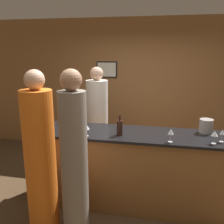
# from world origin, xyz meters

# --- Properties ---
(ground_plane) EXTENTS (14.00, 14.00, 0.00)m
(ground_plane) POSITION_xyz_m (0.00, 0.00, 0.00)
(ground_plane) COLOR #4C3823
(back_wall) EXTENTS (8.00, 0.08, 2.80)m
(back_wall) POSITION_xyz_m (-0.00, 2.06, 1.40)
(back_wall) COLOR olive
(back_wall) RESTS_ON ground_plane
(bar_counter) EXTENTS (2.81, 0.71, 1.07)m
(bar_counter) POSITION_xyz_m (0.00, 0.00, 0.53)
(bar_counter) COLOR brown
(bar_counter) RESTS_ON ground_plane
(bartender) EXTENTS (0.36, 0.36, 1.89)m
(bartender) POSITION_xyz_m (-0.67, 0.80, 0.88)
(bartender) COLOR silver
(bartender) RESTS_ON ground_plane
(guest_0) EXTENTS (0.36, 0.36, 1.95)m
(guest_0) POSITION_xyz_m (-0.94, -0.75, 0.91)
(guest_0) COLOR orange
(guest_0) RESTS_ON ground_plane
(guest_1) EXTENTS (0.30, 0.30, 1.97)m
(guest_1) POSITION_xyz_m (-0.51, -0.78, 0.94)
(guest_1) COLOR gray
(guest_1) RESTS_ON ground_plane
(wine_bottle_0) EXTENTS (0.08, 0.08, 0.27)m
(wine_bottle_0) POSITION_xyz_m (-0.12, -0.12, 1.17)
(wine_bottle_0) COLOR black
(wine_bottle_0) RESTS_ON bar_counter
(ice_bucket) EXTENTS (0.18, 0.18, 0.19)m
(ice_bucket) POSITION_xyz_m (1.00, 0.21, 1.16)
(ice_bucket) COLOR #9E9993
(ice_bucket) RESTS_ON bar_counter
(wine_glass_0) EXTENTS (0.07, 0.07, 0.17)m
(wine_glass_0) POSITION_xyz_m (0.53, -0.25, 1.19)
(wine_glass_0) COLOR silver
(wine_glass_0) RESTS_ON bar_counter
(wine_glass_1) EXTENTS (0.06, 0.06, 0.16)m
(wine_glass_1) POSITION_xyz_m (1.14, -0.13, 1.18)
(wine_glass_1) COLOR silver
(wine_glass_1) RESTS_ON bar_counter
(wine_glass_2) EXTENTS (0.08, 0.08, 0.16)m
(wine_glass_2) POSITION_xyz_m (-0.53, -0.25, 1.18)
(wine_glass_2) COLOR silver
(wine_glass_2) RESTS_ON bar_counter
(wine_glass_3) EXTENTS (0.08, 0.08, 0.16)m
(wine_glass_3) POSITION_xyz_m (1.03, -0.21, 1.19)
(wine_glass_3) COLOR silver
(wine_glass_3) RESTS_ON bar_counter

